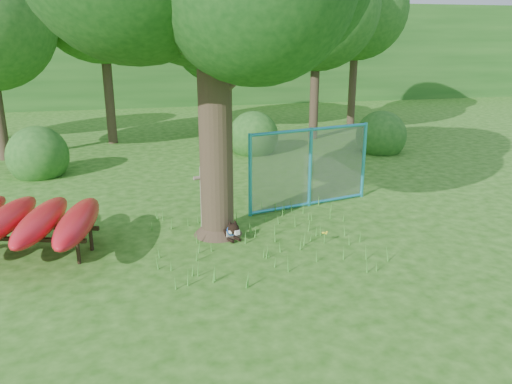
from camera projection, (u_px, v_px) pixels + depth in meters
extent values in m
plane|color=#205511|center=(261.00, 263.00, 9.28)|extent=(80.00, 80.00, 0.00)
cylinder|color=#36291D|center=(215.00, 109.00, 9.84)|extent=(0.69, 0.69, 5.31)
cone|color=#36291D|center=(218.00, 222.00, 10.55)|extent=(1.03, 1.03, 0.53)
cylinder|color=#36291D|center=(246.00, 70.00, 9.76)|extent=(1.48, 0.68, 1.13)
cylinder|color=#36291D|center=(185.00, 47.00, 9.58)|extent=(1.16, 0.78, 1.09)
cylinder|color=#6F6253|center=(204.00, 201.00, 10.42)|extent=(0.16, 0.16, 1.48)
cylinder|color=#6F6253|center=(203.00, 177.00, 10.26)|extent=(0.41, 0.16, 0.08)
cylinder|color=black|center=(78.00, 253.00, 9.17)|extent=(0.09, 0.09, 0.44)
cylinder|color=black|center=(91.00, 240.00, 9.76)|extent=(0.09, 0.09, 0.44)
cube|color=black|center=(16.00, 239.00, 9.17)|extent=(2.55, 0.87, 0.07)
cube|color=black|center=(33.00, 227.00, 9.76)|extent=(2.55, 0.87, 0.07)
ellipsoid|color=red|center=(5.00, 220.00, 9.42)|extent=(1.14, 2.72, 0.42)
ellipsoid|color=red|center=(41.00, 221.00, 9.37)|extent=(1.05, 2.72, 0.42)
ellipsoid|color=red|center=(78.00, 222.00, 9.33)|extent=(0.96, 2.71, 0.42)
cube|color=black|center=(222.00, 230.00, 10.55)|extent=(0.46, 0.68, 0.22)
cube|color=silver|center=(229.00, 234.00, 10.34)|extent=(0.23, 0.19, 0.20)
sphere|color=black|center=(233.00, 229.00, 10.16)|extent=(0.24, 0.24, 0.24)
cube|color=silver|center=(236.00, 232.00, 10.09)|extent=(0.13, 0.15, 0.08)
sphere|color=silver|center=(231.00, 232.00, 10.12)|extent=(0.11, 0.11, 0.11)
sphere|color=silver|center=(237.00, 230.00, 10.20)|extent=(0.11, 0.11, 0.11)
cone|color=black|center=(230.00, 223.00, 10.12)|extent=(0.10, 0.11, 0.11)
cone|color=black|center=(235.00, 222.00, 10.19)|extent=(0.12, 0.13, 0.11)
cylinder|color=black|center=(230.00, 240.00, 10.21)|extent=(0.16, 0.28, 0.06)
cylinder|color=black|center=(236.00, 238.00, 10.30)|extent=(0.16, 0.28, 0.06)
sphere|color=black|center=(216.00, 221.00, 10.82)|extent=(0.15, 0.15, 0.15)
torus|color=blue|center=(232.00, 230.00, 10.24)|extent=(0.24, 0.15, 0.23)
cylinder|color=#299DC2|center=(250.00, 176.00, 11.41)|extent=(0.10, 0.10, 1.95)
cylinder|color=#299DC2|center=(310.00, 168.00, 12.12)|extent=(0.10, 0.10, 1.95)
cylinder|color=#299DC2|center=(364.00, 160.00, 12.82)|extent=(0.10, 0.10, 1.95)
cylinder|color=#299DC2|center=(311.00, 130.00, 11.84)|extent=(3.19, 0.82, 0.08)
cylinder|color=#299DC2|center=(309.00, 204.00, 12.39)|extent=(3.19, 0.82, 0.08)
plane|color=gray|center=(310.00, 168.00, 12.12)|extent=(3.17, 0.74, 3.26)
cylinder|color=#469530|center=(325.00, 238.00, 10.11)|extent=(0.02, 0.02, 0.23)
sphere|color=yellow|center=(325.00, 233.00, 10.07)|extent=(0.04, 0.04, 0.04)
sphere|color=yellow|center=(327.00, 232.00, 10.09)|extent=(0.04, 0.04, 0.04)
sphere|color=yellow|center=(323.00, 233.00, 10.11)|extent=(0.04, 0.04, 0.04)
sphere|color=yellow|center=(326.00, 234.00, 10.04)|extent=(0.04, 0.04, 0.04)
sphere|color=yellow|center=(324.00, 233.00, 10.04)|extent=(0.04, 0.04, 0.04)
cylinder|color=#36291D|center=(107.00, 75.00, 18.95)|extent=(0.36, 0.36, 5.25)
cylinder|color=#36291D|center=(220.00, 88.00, 21.10)|extent=(0.36, 0.36, 3.85)
sphere|color=#20571C|center=(219.00, 34.00, 20.44)|extent=(4.00, 4.00, 4.00)
cylinder|color=#36291D|center=(315.00, 80.00, 19.90)|extent=(0.36, 0.36, 4.76)
sphere|color=#20571C|center=(317.00, 7.00, 19.09)|extent=(4.80, 4.80, 4.80)
cylinder|color=#36291D|center=(353.00, 72.00, 23.34)|extent=(0.36, 0.36, 4.90)
sphere|color=#20571C|center=(357.00, 8.00, 22.50)|extent=(4.60, 4.60, 4.60)
sphere|color=#20571C|center=(41.00, 175.00, 15.11)|extent=(1.80, 1.80, 1.80)
sphere|color=#20571C|center=(380.00, 152.00, 18.16)|extent=(1.80, 1.80, 1.80)
sphere|color=#20571C|center=(253.00, 153.00, 18.08)|extent=(1.80, 1.80, 1.80)
cube|color=#20571C|center=(162.00, 52.00, 34.36)|extent=(80.00, 12.00, 6.00)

